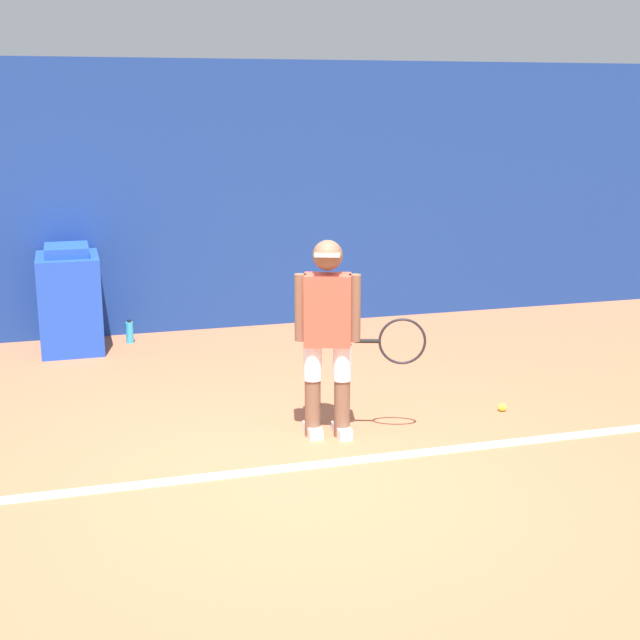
{
  "coord_description": "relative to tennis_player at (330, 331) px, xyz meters",
  "views": [
    {
      "loc": [
        -1.41,
        -5.33,
        2.46
      ],
      "look_at": [
        0.38,
        0.93,
        0.85
      ],
      "focal_mm": 50.0,
      "sensor_mm": 36.0,
      "label": 1
    }
  ],
  "objects": [
    {
      "name": "ground_plane",
      "position": [
        -0.4,
        -0.72,
        -0.82
      ],
      "size": [
        24.0,
        24.0,
        0.0
      ],
      "primitive_type": "plane",
      "color": "#B76642"
    },
    {
      "name": "back_wall",
      "position": [
        -0.4,
        3.52,
        0.62
      ],
      "size": [
        24.0,
        0.1,
        2.88
      ],
      "color": "navy",
      "rests_on": "ground_plane"
    },
    {
      "name": "court_baseline",
      "position": [
        -0.4,
        -0.52,
        -0.81
      ],
      "size": [
        21.6,
        0.1,
        0.01
      ],
      "color": "white",
      "rests_on": "ground_plane"
    },
    {
      "name": "tennis_player",
      "position": [
        0.0,
        0.0,
        0.0
      ],
      "size": [
        0.92,
        0.39,
        1.49
      ],
      "rotation": [
        0.0,
        0.0,
        -0.32
      ],
      "color": "brown",
      "rests_on": "ground_plane"
    },
    {
      "name": "tennis_ball",
      "position": [
        1.51,
        0.13,
        -0.78
      ],
      "size": [
        0.07,
        0.07,
        0.07
      ],
      "color": "#D1E533",
      "rests_on": "ground_plane"
    },
    {
      "name": "covered_chair",
      "position": [
        -1.82,
        3.03,
        -0.31
      ],
      "size": [
        0.6,
        0.78,
        1.07
      ],
      "color": "blue",
      "rests_on": "ground_plane"
    },
    {
      "name": "water_bottle",
      "position": [
        -1.25,
        3.11,
        -0.7
      ],
      "size": [
        0.08,
        0.08,
        0.25
      ],
      "color": "#33ADD6",
      "rests_on": "ground_plane"
    }
  ]
}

